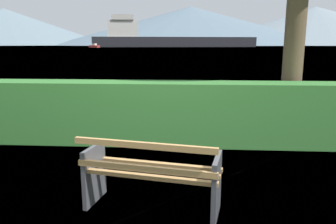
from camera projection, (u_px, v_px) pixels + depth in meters
name	position (u px, v px, depth m)	size (l,w,h in m)	color
ground_plane	(153.00, 207.00, 3.74)	(1400.00, 1400.00, 0.00)	#567A38
water_surface	(190.00, 46.00, 303.05)	(620.00, 620.00, 0.00)	slate
park_bench	(151.00, 175.00, 3.60)	(1.59, 0.84, 0.87)	tan
hedge_row	(168.00, 113.00, 6.09)	(12.56, 0.70, 1.15)	#387A33
cargo_ship_large	(163.00, 38.00, 211.62)	(105.88, 37.33, 19.52)	#232328
fishing_boat_near	(94.00, 46.00, 176.01)	(6.50, 5.17, 2.20)	#B2332D
distant_hills	(176.00, 26.00, 538.39)	(867.97, 438.76, 62.03)	slate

